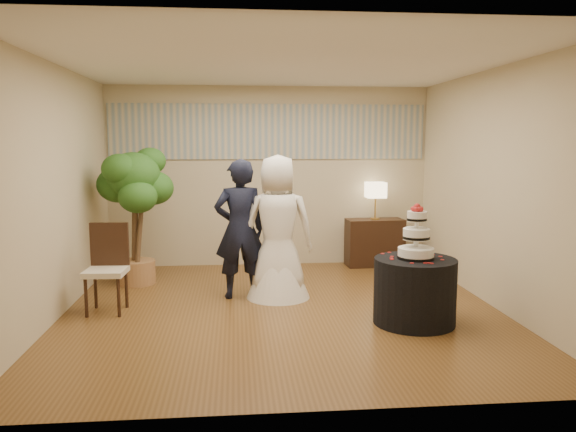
{
  "coord_description": "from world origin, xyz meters",
  "views": [
    {
      "loc": [
        -0.53,
        -6.31,
        1.94
      ],
      "look_at": [
        0.1,
        0.4,
        1.05
      ],
      "focal_mm": 35.0,
      "sensor_mm": 36.0,
      "label": 1
    }
  ],
  "objects": [
    {
      "name": "ceiling",
      "position": [
        0.0,
        0.0,
        2.8
      ],
      "size": [
        5.0,
        5.0,
        0.0
      ],
      "primitive_type": "cube",
      "color": "white",
      "rests_on": "wall_back"
    },
    {
      "name": "wall_front",
      "position": [
        0.0,
        -2.5,
        1.4
      ],
      "size": [
        5.0,
        0.06,
        2.8
      ],
      "primitive_type": "cube",
      "color": "#C4B491",
      "rests_on": "ground"
    },
    {
      "name": "bride",
      "position": [
        -0.01,
        0.55,
        0.9
      ],
      "size": [
        0.91,
        0.84,
        1.79
      ],
      "primitive_type": "imported",
      "rotation": [
        0.0,
        0.0,
        3.09
      ],
      "color": "white",
      "rests_on": "floor"
    },
    {
      "name": "table_lamp",
      "position": [
        1.64,
        2.23,
        1.03
      ],
      "size": [
        0.29,
        0.29,
        0.58
      ],
      "primitive_type": null,
      "color": "beige",
      "rests_on": "console"
    },
    {
      "name": "wedding_cake",
      "position": [
        1.37,
        -0.61,
        1.0
      ],
      "size": [
        0.39,
        0.39,
        0.59
      ],
      "primitive_type": null,
      "color": "white",
      "rests_on": "cake_table"
    },
    {
      "name": "cake_table",
      "position": [
        1.37,
        -0.61,
        0.35
      ],
      "size": [
        0.91,
        0.91,
        0.71
      ],
      "primitive_type": "cylinder",
      "rotation": [
        0.0,
        0.0,
        0.04
      ],
      "color": "black",
      "rests_on": "floor"
    },
    {
      "name": "side_chair",
      "position": [
        -2.01,
        0.09,
        0.51
      ],
      "size": [
        0.49,
        0.51,
        1.01
      ],
      "primitive_type": null,
      "rotation": [
        0.0,
        0.0,
        -0.05
      ],
      "color": "black",
      "rests_on": "floor"
    },
    {
      "name": "console",
      "position": [
        1.64,
        2.23,
        0.37
      ],
      "size": [
        0.91,
        0.44,
        0.74
      ],
      "primitive_type": "cube",
      "rotation": [
        0.0,
        0.0,
        0.05
      ],
      "color": "black",
      "rests_on": "floor"
    },
    {
      "name": "ficus_tree",
      "position": [
        -1.9,
        1.4,
        0.95
      ],
      "size": [
        1.28,
        1.28,
        1.91
      ],
      "primitive_type": null,
      "rotation": [
        0.0,
        0.0,
        2.37
      ],
      "color": "#2B5D1D",
      "rests_on": "floor"
    },
    {
      "name": "wall_right",
      "position": [
        2.5,
        0.0,
        1.4
      ],
      "size": [
        0.06,
        5.0,
        2.8
      ],
      "primitive_type": "cube",
      "color": "#C4B491",
      "rests_on": "ground"
    },
    {
      "name": "groom",
      "position": [
        -0.48,
        0.59,
        0.87
      ],
      "size": [
        0.68,
        0.49,
        1.74
      ],
      "primitive_type": "imported",
      "rotation": [
        0.0,
        0.0,
        3.27
      ],
      "color": "black",
      "rests_on": "floor"
    },
    {
      "name": "wall_back",
      "position": [
        0.0,
        2.5,
        1.4
      ],
      "size": [
        5.0,
        0.06,
        2.8
      ],
      "primitive_type": "cube",
      "color": "#C4B491",
      "rests_on": "ground"
    },
    {
      "name": "wall_left",
      "position": [
        -2.5,
        0.0,
        1.4
      ],
      "size": [
        0.06,
        5.0,
        2.8
      ],
      "primitive_type": "cube",
      "color": "#C4B491",
      "rests_on": "ground"
    },
    {
      "name": "floor",
      "position": [
        0.0,
        0.0,
        0.0
      ],
      "size": [
        5.0,
        5.0,
        0.0
      ],
      "primitive_type": "cube",
      "color": "brown",
      "rests_on": "ground"
    },
    {
      "name": "mural_border",
      "position": [
        0.0,
        2.48,
        2.1
      ],
      "size": [
        4.9,
        0.02,
        0.85
      ],
      "primitive_type": "cube",
      "color": "#A1A497",
      "rests_on": "wall_back"
    }
  ]
}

